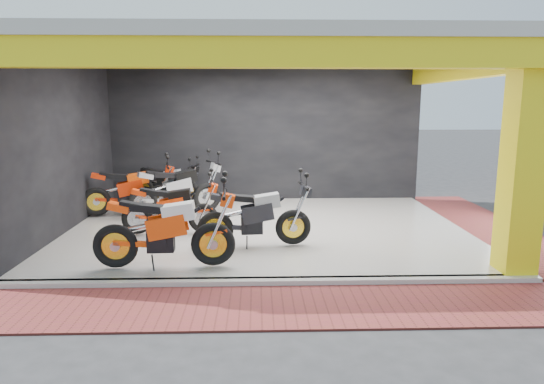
% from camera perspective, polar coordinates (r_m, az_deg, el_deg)
% --- Properties ---
extents(ground, '(80.00, 80.00, 0.00)m').
position_cam_1_polar(ground, '(8.19, -0.36, -8.31)').
color(ground, '#2D2D30').
rests_on(ground, ground).
extents(showroom_floor, '(8.00, 6.00, 0.10)m').
position_cam_1_polar(showroom_floor, '(10.09, -0.64, -4.39)').
color(showroom_floor, white).
rests_on(showroom_floor, ground).
extents(showroom_ceiling, '(8.40, 6.40, 0.20)m').
position_cam_1_polar(showroom_ceiling, '(9.80, -0.68, 16.10)').
color(showroom_ceiling, beige).
rests_on(showroom_ceiling, corner_column).
extents(back_wall, '(8.20, 0.20, 3.50)m').
position_cam_1_polar(back_wall, '(12.89, -0.93, 6.52)').
color(back_wall, black).
rests_on(back_wall, ground).
extents(left_wall, '(0.20, 6.20, 3.50)m').
position_cam_1_polar(left_wall, '(10.55, -23.61, 4.77)').
color(left_wall, black).
rests_on(left_wall, ground).
extents(corner_column, '(0.50, 0.50, 3.50)m').
position_cam_1_polar(corner_column, '(8.08, 27.44, 2.98)').
color(corner_column, yellow).
rests_on(corner_column, ground).
extents(header_beam_front, '(8.40, 0.30, 0.40)m').
position_cam_1_polar(header_beam_front, '(6.79, -0.18, 16.06)').
color(header_beam_front, yellow).
rests_on(header_beam_front, corner_column).
extents(header_beam_right, '(0.30, 6.40, 0.40)m').
position_cam_1_polar(header_beam_right, '(10.64, 22.05, 13.30)').
color(header_beam_right, yellow).
rests_on(header_beam_right, corner_column).
extents(floor_kerb, '(8.00, 0.20, 0.10)m').
position_cam_1_polar(floor_kerb, '(7.22, -0.16, -10.55)').
color(floor_kerb, white).
rests_on(floor_kerb, ground).
extents(paver_front, '(9.00, 1.40, 0.03)m').
position_cam_1_polar(paver_front, '(6.51, 0.04, -13.30)').
color(paver_front, maroon).
rests_on(paver_front, ground).
extents(paver_right, '(1.40, 7.00, 0.03)m').
position_cam_1_polar(paver_right, '(11.27, 24.64, -3.97)').
color(paver_right, maroon).
rests_on(paver_right, ground).
extents(moto_hero, '(2.33, 0.94, 1.41)m').
position_cam_1_polar(moto_hero, '(7.55, -6.99, -3.67)').
color(moto_hero, '#FF460A').
rests_on(moto_hero, showroom_floor).
extents(moto_row_a, '(2.20, 0.97, 1.31)m').
position_cam_1_polar(moto_row_a, '(8.63, 2.52, -2.15)').
color(moto_row_a, black).
rests_on(moto_row_a, showroom_floor).
extents(moto_row_b, '(2.00, 0.79, 1.21)m').
position_cam_1_polar(moto_row_b, '(9.51, -8.13, -1.38)').
color(moto_row_b, '#FC3A0A').
rests_on(moto_row_b, showroom_floor).
extents(moto_row_c, '(2.30, 1.26, 1.33)m').
position_cam_1_polar(moto_row_c, '(11.45, -13.02, 0.78)').
color(moto_row_c, red).
rests_on(moto_row_c, showroom_floor).
extents(moto_row_d, '(2.43, 1.79, 1.40)m').
position_cam_1_polar(moto_row_d, '(11.34, -7.72, 1.05)').
color(moto_row_d, '#9C9EA3').
rests_on(moto_row_d, showroom_floor).
extents(moto_row_e, '(2.00, 1.15, 1.15)m').
position_cam_1_polar(moto_row_e, '(12.54, -9.83, 1.31)').
color(moto_row_e, black).
rests_on(moto_row_e, showroom_floor).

